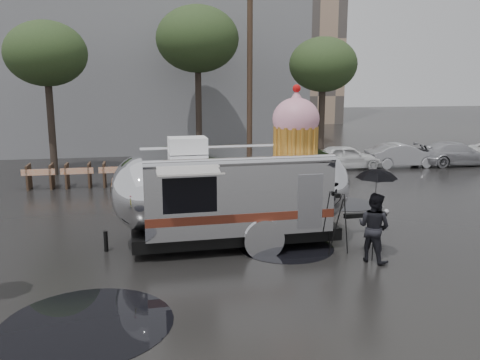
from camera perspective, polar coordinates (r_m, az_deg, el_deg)
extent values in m
plane|color=black|center=(12.67, 2.52, -9.42)|extent=(120.00, 120.00, 0.00)
cylinder|color=black|center=(18.73, 11.90, -2.66)|extent=(2.06, 2.06, 0.01)
cylinder|color=black|center=(13.88, 5.22, -7.52)|extent=(2.55, 2.55, 0.01)
cylinder|color=black|center=(17.63, -6.12, -3.37)|extent=(2.45, 2.45, 0.01)
cylinder|color=black|center=(10.24, -16.81, -15.21)|extent=(3.22, 3.22, 0.01)
cube|color=slate|center=(35.60, -12.92, 14.48)|extent=(22.00, 12.00, 13.00)
cylinder|color=#473323|center=(26.04, 1.10, 11.51)|extent=(0.28, 0.28, 9.00)
cylinder|color=#382D26|center=(24.95, -20.52, 7.16)|extent=(0.32, 0.32, 5.85)
ellipsoid|color=#25391B|center=(24.92, -20.95, 13.13)|extent=(3.64, 3.64, 2.86)
cylinder|color=#382D26|center=(26.68, -4.68, 9.06)|extent=(0.32, 0.32, 6.75)
ellipsoid|color=#25391B|center=(26.72, -4.79, 15.50)|extent=(4.20, 4.20, 3.30)
cylinder|color=#382D26|center=(26.07, 9.15, 7.41)|extent=(0.32, 0.32, 5.40)
ellipsoid|color=#25391B|center=(26.01, 9.32, 12.69)|extent=(3.36, 3.36, 2.64)
cube|color=#473323|center=(22.42, -22.63, 0.32)|extent=(0.08, 0.80, 1.00)
cube|color=#473323|center=(22.25, -20.37, 0.41)|extent=(0.08, 0.80, 1.00)
cube|color=#E5590C|center=(21.92, -21.74, 0.81)|extent=(1.30, 0.04, 0.25)
cube|color=#473323|center=(22.15, -18.84, 0.46)|extent=(0.08, 0.80, 1.00)
cube|color=#473323|center=(22.03, -16.53, 0.55)|extent=(0.08, 0.80, 1.00)
cube|color=#E5590C|center=(21.67, -17.85, 0.97)|extent=(1.30, 0.04, 0.25)
cube|color=#473323|center=(21.97, -14.97, 0.61)|extent=(0.08, 0.80, 1.00)
cube|color=#473323|center=(21.91, -12.63, 0.70)|extent=(0.08, 0.80, 1.00)
cube|color=#E5590C|center=(21.52, -13.89, 1.12)|extent=(1.30, 0.04, 0.25)
imported|color=silver|center=(25.72, 11.85, 2.77)|extent=(4.00, 1.80, 1.40)
imported|color=#B2B2B7|center=(26.99, 17.77, 2.87)|extent=(4.00, 1.80, 1.40)
imported|color=#B2B2B7|center=(28.52, 23.11, 2.97)|extent=(4.20, 1.80, 1.44)
cube|color=silver|center=(13.82, -0.82, -0.93)|extent=(4.94, 2.71, 1.98)
ellipsoid|color=silver|center=(14.49, 8.62, -0.47)|extent=(1.74, 2.59, 1.98)
ellipsoid|color=silver|center=(13.55, -10.91, -1.39)|extent=(1.74, 2.59, 1.98)
cube|color=black|center=(14.11, -0.80, -5.52)|extent=(5.59, 2.40, 0.33)
cylinder|color=black|center=(13.18, 2.57, -6.78)|extent=(0.78, 0.27, 0.77)
cylinder|color=black|center=(15.29, 0.36, -4.16)|extent=(0.78, 0.27, 0.77)
cylinder|color=silver|center=(13.02, 2.74, -6.76)|extent=(1.06, 0.15, 1.06)
cube|color=black|center=(15.33, 13.91, -3.82)|extent=(1.33, 0.18, 0.13)
sphere|color=silver|center=(15.62, 16.10, -3.45)|extent=(0.18, 0.18, 0.18)
cylinder|color=black|center=(13.90, -14.83, -6.66)|extent=(0.11, 0.11, 0.55)
cube|color=#5A2316|center=(12.74, 0.34, -4.31)|extent=(4.85, 0.21, 0.22)
cube|color=#5A2316|center=(15.14, -1.78, -1.75)|extent=(4.85, 0.21, 0.22)
cube|color=black|center=(12.35, -5.64, -1.71)|extent=(1.32, 0.08, 0.88)
cube|color=#B9B5AD|center=(11.97, -5.54, 0.57)|extent=(1.56, 0.60, 0.16)
cube|color=silver|center=(13.13, 7.89, -2.44)|extent=(0.66, 0.05, 1.43)
cube|color=white|center=(13.42, -5.92, 3.90)|extent=(1.02, 0.75, 0.42)
cylinder|color=gold|center=(14.05, 6.25, 4.69)|extent=(1.19, 1.19, 0.66)
ellipsoid|color=pink|center=(14.00, 6.30, 6.84)|extent=(1.32, 1.32, 1.15)
cone|color=pink|center=(13.96, 6.35, 9.18)|extent=(0.57, 0.57, 0.44)
sphere|color=red|center=(13.95, 6.38, 10.18)|extent=(0.23, 0.23, 0.22)
imported|color=black|center=(13.02, 14.79, -5.15)|extent=(0.87, 0.95, 1.75)
imported|color=black|center=(12.76, 15.04, -0.46)|extent=(1.21, 1.21, 0.83)
cylinder|color=black|center=(13.03, 14.78, -5.36)|extent=(0.02, 0.02, 1.65)
cylinder|color=black|center=(13.57, 11.80, -4.84)|extent=(0.06, 0.35, 1.53)
cylinder|color=black|center=(13.60, 9.82, -4.73)|extent=(0.29, 0.22, 1.53)
cylinder|color=black|center=(13.20, 10.70, -5.27)|extent=(0.32, 0.17, 1.53)
cube|color=black|center=(13.26, 10.90, -1.72)|extent=(0.14, 0.12, 0.11)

